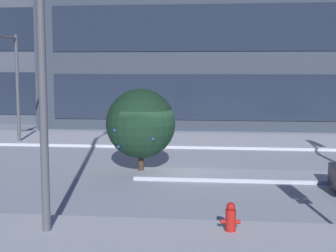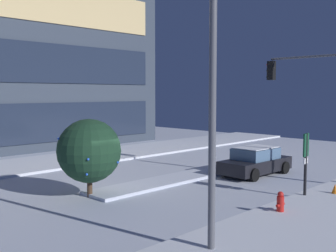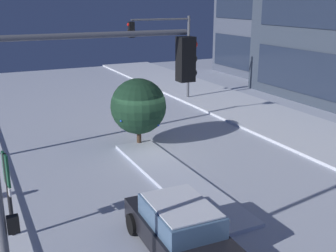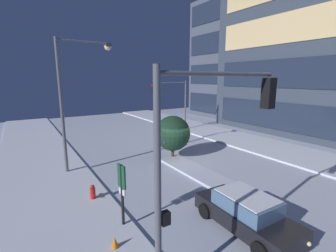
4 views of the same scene
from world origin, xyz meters
name	(u,v)px [view 1 (image 1 of 4)]	position (x,y,z in m)	size (l,w,h in m)	color
ground	(157,174)	(0.00, 0.00, 0.00)	(52.00, 52.00, 0.00)	silver
curb_strip_far	(177,140)	(0.00, 8.73, 0.07)	(52.00, 5.20, 0.14)	silver
median_strip	(256,176)	(3.79, -0.27, 0.07)	(9.00, 1.80, 0.14)	silver
office_tower_secondary	(20,4)	(-13.21, 19.71, 8.93)	(11.09, 8.72, 17.86)	#4C5466
traffic_light_corner_far_left	(2,68)	(-8.35, 5.08, 4.07)	(0.32, 4.59, 5.80)	#565960
street_lamp_arched	(53,14)	(-1.76, -6.54, 5.45)	(0.56, 3.40, 8.42)	#565960
fire_hydrant	(231,220)	(2.71, -6.98, 0.42)	(0.48, 0.26, 0.86)	red
decorated_tree_median	(141,124)	(-0.62, 0.01, 1.96)	(2.67, 2.69, 3.30)	#473323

